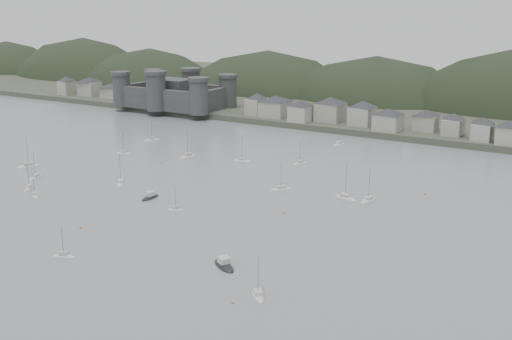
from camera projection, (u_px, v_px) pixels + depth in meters
The scene contains 10 objects.
ground at pixel (93, 264), 146.12m from camera, with size 900.00×900.00×0.00m, color slate.
far_shore_land at pixel (436, 100), 388.33m from camera, with size 900.00×250.00×3.00m, color #383D2D.
forested_ridge at pixel (430, 127), 368.19m from camera, with size 851.55×103.94×102.57m.
castle at pixel (174, 93), 351.68m from camera, with size 66.00×43.00×20.00m.
waterfront_town at pixel (481, 125), 269.09m from camera, with size 451.48×28.46×12.92m.
sailboat_lead at pixel (152, 140), 279.69m from camera, with size 5.93×7.73×10.35m.
moored_fleet at pixel (228, 192), 202.03m from camera, with size 246.35×177.97×13.54m.
motor_launch_near at pixel (224, 265), 144.47m from camera, with size 9.31×7.45×4.12m.
motor_launch_far at pixel (150, 197), 195.52m from camera, with size 2.87×7.73×3.84m.
mooring_buoys at pixel (266, 200), 193.33m from camera, with size 145.77×128.57×0.70m.
Camera 1 is at (104.09, -94.59, 60.14)m, focal length 42.62 mm.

